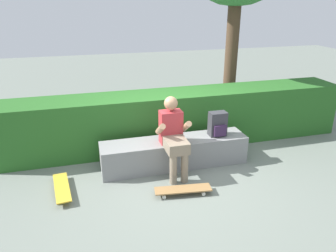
% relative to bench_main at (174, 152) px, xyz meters
% --- Properties ---
extents(ground_plane, '(24.00, 24.00, 0.00)m').
position_rel_bench_main_xyz_m(ground_plane, '(0.00, -0.36, -0.23)').
color(ground_plane, slate).
extents(bench_main, '(2.38, 0.51, 0.46)m').
position_rel_bench_main_xyz_m(bench_main, '(0.00, 0.00, 0.00)').
color(bench_main, gray).
rests_on(bench_main, ground).
extents(person_skater, '(0.49, 0.62, 1.21)m').
position_rel_bench_main_xyz_m(person_skater, '(-0.09, -0.22, 0.43)').
color(person_skater, '#B73338').
rests_on(person_skater, ground).
extents(skateboard_near_person, '(0.82, 0.30, 0.09)m').
position_rel_bench_main_xyz_m(skateboard_near_person, '(-0.12, -0.85, -0.16)').
color(skateboard_near_person, olive).
rests_on(skateboard_near_person, ground).
extents(skateboard_beside_bench, '(0.29, 0.82, 0.09)m').
position_rel_bench_main_xyz_m(skateboard_beside_bench, '(-1.77, -0.35, -0.16)').
color(skateboard_beside_bench, gold).
rests_on(skateboard_beside_bench, ground).
extents(backpack_on_bench, '(0.28, 0.23, 0.40)m').
position_rel_bench_main_xyz_m(backpack_on_bench, '(0.73, -0.01, 0.42)').
color(backpack_on_bench, '#333338').
rests_on(backpack_on_bench, bench_main).
extents(hedge_row, '(6.30, 0.77, 1.00)m').
position_rel_bench_main_xyz_m(hedge_row, '(0.33, 0.83, 0.27)').
color(hedge_row, '#265D21').
rests_on(hedge_row, ground).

